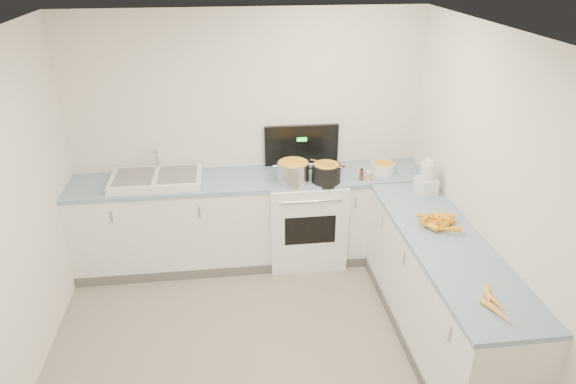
{
  "coord_description": "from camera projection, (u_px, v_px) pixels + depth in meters",
  "views": [
    {
      "loc": [
        -0.21,
        -2.91,
        3.01
      ],
      "look_at": [
        0.3,
        1.1,
        1.05
      ],
      "focal_mm": 32.0,
      "sensor_mm": 36.0,
      "label": 1
    }
  ],
  "objects": [
    {
      "name": "floor",
      "position": [
        267.0,
        379.0,
        3.94
      ],
      "size": [
        3.5,
        4.0,
        0.0
      ],
      "primitive_type": null,
      "color": "gray",
      "rests_on": "ground"
    },
    {
      "name": "ceiling",
      "position": [
        259.0,
        46.0,
        2.85
      ],
      "size": [
        3.5,
        4.0,
        0.0
      ],
      "primitive_type": null,
      "rotation": [
        3.14,
        0.0,
        0.0
      ],
      "color": "white",
      "rests_on": "ground"
    },
    {
      "name": "wall_back",
      "position": [
        247.0,
        137.0,
        5.18
      ],
      "size": [
        3.5,
        0.0,
        2.5
      ],
      "primitive_type": null,
      "rotation": [
        1.57,
        0.0,
        0.0
      ],
      "color": "white",
      "rests_on": "ground"
    },
    {
      "name": "wall_right",
      "position": [
        513.0,
        223.0,
        3.59
      ],
      "size": [
        0.0,
        4.0,
        2.5
      ],
      "primitive_type": null,
      "rotation": [
        1.57,
        0.0,
        -1.57
      ],
      "color": "white",
      "rests_on": "ground"
    },
    {
      "name": "counter_back",
      "position": [
        252.0,
        219.0,
        5.25
      ],
      "size": [
        3.5,
        0.62,
        0.94
      ],
      "color": "white",
      "rests_on": "ground"
    },
    {
      "name": "counter_right",
      "position": [
        441.0,
        291.0,
        4.16
      ],
      "size": [
        0.62,
        2.2,
        0.94
      ],
      "color": "white",
      "rests_on": "ground"
    },
    {
      "name": "stove",
      "position": [
        305.0,
        216.0,
        5.3
      ],
      "size": [
        0.76,
        0.65,
        1.36
      ],
      "color": "white",
      "rests_on": "ground"
    },
    {
      "name": "sink",
      "position": [
        156.0,
        179.0,
        4.93
      ],
      "size": [
        0.86,
        0.52,
        0.31
      ],
      "color": "white",
      "rests_on": "counter_back"
    },
    {
      "name": "steel_pot",
      "position": [
        293.0,
        173.0,
        4.9
      ],
      "size": [
        0.37,
        0.37,
        0.23
      ],
      "primitive_type": "cylinder",
      "rotation": [
        0.0,
        0.0,
        0.23
      ],
      "color": "silver",
      "rests_on": "stove"
    },
    {
      "name": "black_pot",
      "position": [
        326.0,
        174.0,
        4.92
      ],
      "size": [
        0.29,
        0.29,
        0.2
      ],
      "primitive_type": "cylinder",
      "rotation": [
        0.0,
        0.0,
        0.06
      ],
      "color": "black",
      "rests_on": "stove"
    },
    {
      "name": "wooden_spoon",
      "position": [
        327.0,
        164.0,
        4.88
      ],
      "size": [
        0.27,
        0.25,
        0.01
      ],
      "primitive_type": "cylinder",
      "rotation": [
        1.57,
        0.0,
        0.83
      ],
      "color": "#AD7A47",
      "rests_on": "black_pot"
    },
    {
      "name": "mixing_bowl",
      "position": [
        383.0,
        168.0,
        5.11
      ],
      "size": [
        0.27,
        0.27,
        0.11
      ],
      "primitive_type": "cylinder",
      "rotation": [
        0.0,
        0.0,
        -0.18
      ],
      "color": "white",
      "rests_on": "counter_back"
    },
    {
      "name": "extract_bottle",
      "position": [
        361.0,
        175.0,
        4.97
      ],
      "size": [
        0.04,
        0.04,
        0.1
      ],
      "primitive_type": "cylinder",
      "color": "#593319",
      "rests_on": "counter_back"
    },
    {
      "name": "spice_jar",
      "position": [
        368.0,
        176.0,
        4.95
      ],
      "size": [
        0.05,
        0.05,
        0.09
      ],
      "primitive_type": "cylinder",
      "color": "#E5B266",
      "rests_on": "counter_back"
    },
    {
      "name": "food_processor",
      "position": [
        427.0,
        178.0,
        4.69
      ],
      "size": [
        0.18,
        0.21,
        0.32
      ],
      "color": "white",
      "rests_on": "counter_right"
    },
    {
      "name": "carrot_pile",
      "position": [
        437.0,
        221.0,
        4.17
      ],
      "size": [
        0.36,
        0.39,
        0.09
      ],
      "color": "#FDA91F",
      "rests_on": "counter_right"
    },
    {
      "name": "peeled_carrots",
      "position": [
        494.0,
        305.0,
        3.24
      ],
      "size": [
        0.13,
        0.38,
        0.04
      ],
      "color": "#FFAE26",
      "rests_on": "counter_right"
    },
    {
      "name": "peelings",
      "position": [
        137.0,
        176.0,
        4.89
      ],
      "size": [
        0.23,
        0.21,
        0.01
      ],
      "color": "tan",
      "rests_on": "sink"
    }
  ]
}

